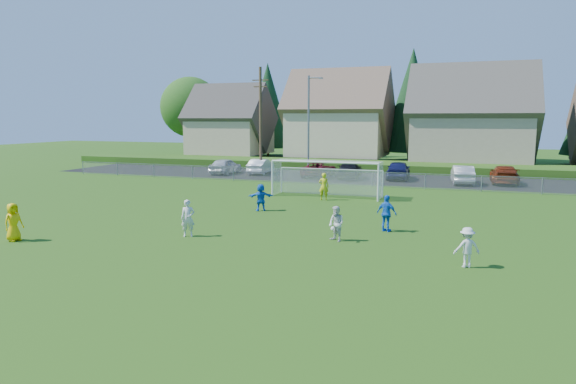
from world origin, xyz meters
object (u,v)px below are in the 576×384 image
(car_b, at_px, (261,166))
(car_g, at_px, (504,175))
(car_a, at_px, (225,166))
(car_f, at_px, (462,175))
(goalkeeper, at_px, (324,186))
(referee, at_px, (13,222))
(player_white_b, at_px, (336,224))
(car_c, at_px, (319,169))
(soccer_goal, at_px, (328,173))
(player_white_a, at_px, (188,218))
(player_blue_a, at_px, (387,213))
(car_d, at_px, (350,170))
(player_white_c, at_px, (467,247))
(car_e, at_px, (398,170))
(player_blue_b, at_px, (261,197))
(soccer_ball, at_px, (333,229))

(car_b, xyz_separation_m, car_g, (21.65, -0.15, 0.03))
(car_g, bearing_deg, car_b, -1.49)
(car_a, bearing_deg, car_f, 179.47)
(goalkeeper, distance_m, car_f, 14.62)
(car_b, bearing_deg, car_f, 170.50)
(referee, height_order, player_white_b, referee)
(car_b, xyz_separation_m, car_c, (5.99, -0.55, -0.04))
(soccer_goal, bearing_deg, car_c, 108.98)
(player_white_a, xyz_separation_m, car_a, (-10.27, 24.31, -0.09))
(car_g, distance_m, soccer_goal, 16.56)
(player_blue_a, xyz_separation_m, car_f, (3.05, 20.03, -0.12))
(car_d, xyz_separation_m, car_g, (12.76, 0.69, 0.03))
(player_white_c, xyz_separation_m, car_e, (-5.96, 26.32, 0.08))
(car_b, height_order, car_c, car_b)
(car_c, bearing_deg, player_white_a, 93.40)
(player_white_c, relative_size, car_e, 0.31)
(player_white_a, xyz_separation_m, player_blue_b, (0.60, 7.14, -0.05))
(soccer_ball, bearing_deg, car_c, 107.89)
(player_white_a, distance_m, car_a, 26.39)
(car_a, relative_size, car_d, 0.90)
(soccer_ball, bearing_deg, soccer_goal, 106.71)
(car_g, xyz_separation_m, soccer_goal, (-11.83, -11.55, 0.88))
(goalkeeper, relative_size, car_a, 0.41)
(car_d, bearing_deg, player_white_a, 78.12)
(car_b, height_order, car_f, car_f)
(player_white_c, distance_m, car_b, 32.50)
(player_blue_a, height_order, car_c, player_blue_a)
(player_blue_b, bearing_deg, player_white_b, 107.75)
(player_blue_b, distance_m, car_a, 20.32)
(referee, xyz_separation_m, car_e, (12.76, 28.75, -0.02))
(player_white_a, distance_m, car_g, 29.23)
(player_white_c, distance_m, car_d, 27.44)
(soccer_ball, height_order, car_f, car_f)
(player_white_a, relative_size, car_a, 0.38)
(soccer_ball, relative_size, player_white_c, 0.15)
(referee, xyz_separation_m, car_b, (-0.30, 28.77, -0.12))
(soccer_ball, relative_size, player_white_a, 0.13)
(car_e, bearing_deg, soccer_ball, 85.49)
(soccer_goal, bearing_deg, car_g, 44.33)
(car_f, bearing_deg, goalkeeper, 49.09)
(soccer_ball, relative_size, car_c, 0.05)
(soccer_ball, distance_m, car_g, 23.66)
(soccer_ball, distance_m, player_blue_a, 2.64)
(player_white_c, xyz_separation_m, car_a, (-22.24, 25.20, 0.02))
(player_blue_a, xyz_separation_m, car_a, (-18.60, 20.24, -0.12))
(car_g, bearing_deg, soccer_goal, 43.24)
(player_white_a, distance_m, player_white_c, 12.01)
(car_d, height_order, car_f, car_f)
(player_blue_b, height_order, car_b, player_blue_b)
(soccer_ball, distance_m, car_c, 22.70)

